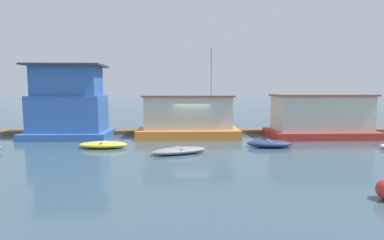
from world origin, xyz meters
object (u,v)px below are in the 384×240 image
(houseboat_red, at_px, (320,117))
(dinghy_yellow, at_px, (103,145))
(houseboat_orange, at_px, (188,118))
(dinghy_grey, at_px, (179,151))
(dinghy_navy, at_px, (270,144))
(houseboat_blue, at_px, (69,106))

(houseboat_red, bearing_deg, dinghy_yellow, -166.63)
(houseboat_red, bearing_deg, houseboat_orange, 177.90)
(houseboat_orange, height_order, dinghy_grey, houseboat_orange)
(dinghy_grey, height_order, dinghy_navy, dinghy_navy)
(houseboat_red, xyz_separation_m, dinghy_grey, (-10.33, -5.37, -1.29))
(dinghy_yellow, height_order, dinghy_navy, dinghy_navy)
(houseboat_red, height_order, dinghy_yellow, houseboat_red)
(dinghy_grey, bearing_deg, houseboat_orange, 83.59)
(houseboat_orange, distance_m, dinghy_grey, 5.88)
(houseboat_orange, relative_size, dinghy_yellow, 2.55)
(dinghy_grey, bearing_deg, houseboat_red, 27.46)
(houseboat_blue, bearing_deg, dinghy_yellow, -49.90)
(houseboat_orange, xyz_separation_m, dinghy_yellow, (-5.19, -3.89, -1.18))
(houseboat_blue, height_order, houseboat_orange, houseboat_orange)
(dinghy_yellow, bearing_deg, houseboat_blue, 130.10)
(houseboat_red, height_order, dinghy_grey, houseboat_red)
(houseboat_red, bearing_deg, dinghy_grey, -152.54)
(houseboat_blue, bearing_deg, houseboat_orange, -1.40)
(houseboat_blue, relative_size, dinghy_grey, 1.80)
(houseboat_red, xyz_separation_m, dinghy_navy, (-4.86, -3.76, -1.25))
(dinghy_yellow, height_order, dinghy_grey, dinghy_yellow)
(houseboat_red, relative_size, dinghy_yellow, 2.61)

